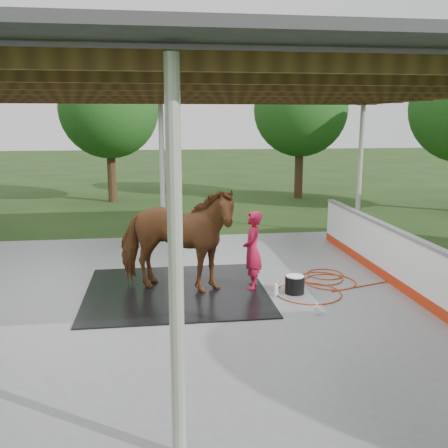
{
  "coord_description": "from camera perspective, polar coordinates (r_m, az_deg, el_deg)",
  "views": [
    {
      "loc": [
        -0.15,
        -9.12,
        3.33
      ],
      "look_at": [
        1.12,
        0.24,
        1.37
      ],
      "focal_mm": 40.0,
      "sensor_mm": 36.0,
      "label": 1
    }
  ],
  "objects": [
    {
      "name": "soap_bottle_b",
      "position": [
        8.87,
        10.55,
        -9.47
      ],
      "size": [
        0.12,
        0.12,
        0.2
      ],
      "primitive_type": "imported",
      "rotation": [
        0.0,
        0.0,
        -0.34
      ],
      "color": "#338CD8",
      "rests_on": "concrete_slab"
    },
    {
      "name": "ground",
      "position": [
        9.71,
        -6.41,
        -8.41
      ],
      "size": [
        100.0,
        100.0,
        0.0
      ],
      "primitive_type": "plane",
      "color": "#1E3814"
    },
    {
      "name": "horse",
      "position": [
        9.6,
        -5.62,
        -1.74
      ],
      "size": [
        2.67,
        1.86,
        2.06
      ],
      "primitive_type": "imported",
      "rotation": [
        0.0,
        0.0,
        1.23
      ],
      "color": "brown",
      "rests_on": "rubber_mat"
    },
    {
      "name": "hose_coil",
      "position": [
        10.43,
        10.9,
        -6.75
      ],
      "size": [
        2.55,
        2.15,
        0.02
      ],
      "color": "#A2310B",
      "rests_on": "concrete_slab"
    },
    {
      "name": "dasher_board",
      "position": [
        10.64,
        19.15,
        -3.85
      ],
      "size": [
        0.16,
        8.0,
        1.15
      ],
      "color": "#B62B0F",
      "rests_on": "concrete_slab"
    },
    {
      "name": "handler",
      "position": [
        9.84,
        3.27,
        -3.01
      ],
      "size": [
        0.51,
        0.65,
        1.56
      ],
      "primitive_type": "imported",
      "rotation": [
        0.0,
        0.0,
        -1.83
      ],
      "color": "#A81233",
      "rests_on": "concrete_slab"
    },
    {
      "name": "wash_bucket",
      "position": [
        9.81,
        8.08,
        -6.82
      ],
      "size": [
        0.38,
        0.38,
        0.35
      ],
      "color": "black",
      "rests_on": "concrete_slab"
    },
    {
      "name": "rubber_mat",
      "position": [
        9.89,
        -5.5,
        -7.62
      ],
      "size": [
        3.48,
        3.26,
        0.03
      ],
      "primitive_type": "cube",
      "color": "black",
      "rests_on": "concrete_slab"
    },
    {
      "name": "soap_bottle_a",
      "position": [
        9.64,
        5.88,
        -7.25
      ],
      "size": [
        0.17,
        0.17,
        0.31
      ],
      "primitive_type": "imported",
      "rotation": [
        0.0,
        0.0,
        0.62
      ],
      "color": "silver",
      "rests_on": "concrete_slab"
    },
    {
      "name": "tree_belt",
      "position": [
        10.04,
        -5.29,
        14.29
      ],
      "size": [
        28.0,
        28.0,
        5.8
      ],
      "color": "#382314",
      "rests_on": "ground"
    },
    {
      "name": "concrete_slab",
      "position": [
        9.7,
        -6.42,
        -8.27
      ],
      "size": [
        12.0,
        10.0,
        0.05
      ],
      "primitive_type": "cube",
      "color": "slate",
      "rests_on": "ground"
    },
    {
      "name": "pavilion_structure",
      "position": [
        9.14,
        -7.0,
        15.62
      ],
      "size": [
        12.6,
        10.6,
        4.05
      ],
      "color": "beige",
      "rests_on": "ground"
    }
  ]
}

